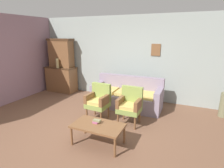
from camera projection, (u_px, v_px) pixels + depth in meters
ground_plane at (88, 132)px, 4.06m from camera, size 7.68×7.68×0.00m
wall_back_with_decor at (128, 58)px, 6.02m from camera, size 6.40×0.09×2.70m
side_cabinet at (62, 79)px, 6.89m from camera, size 1.16×0.55×0.93m
cabinet_upper_hutch at (61, 53)px, 6.70m from camera, size 0.99×0.38×1.03m
vase_on_cabinet at (57, 63)px, 6.55m from camera, size 0.11×0.11×0.33m
floral_couch at (127, 96)px, 5.41m from camera, size 2.03×0.81×0.90m
armchair_near_cabinet at (99, 100)px, 4.63m from camera, size 0.55×0.52×0.90m
armchair_near_couch_end at (130, 104)px, 4.35m from camera, size 0.52×0.49×0.90m
coffee_table at (98, 127)px, 3.54m from camera, size 1.00×0.56×0.42m
book_stack_on_table at (96, 121)px, 3.60m from camera, size 0.16×0.09×0.07m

